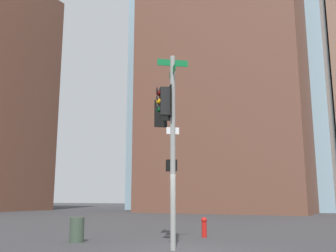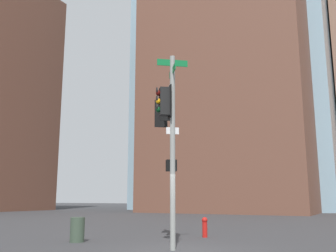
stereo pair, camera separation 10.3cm
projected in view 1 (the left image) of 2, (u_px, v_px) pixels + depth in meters
name	position (u px, v px, depth m)	size (l,w,h in m)	color
ground_plane	(181.00, 251.00, 12.45)	(200.00, 200.00, 0.00)	#38383A
signal_pole_assembly	(166.00, 119.00, 14.30)	(3.29, 2.71, 6.76)	gray
fire_hydrant	(204.00, 226.00, 16.78)	(0.34, 0.26, 0.87)	red
litter_bin	(77.00, 230.00, 14.91)	(0.56, 0.56, 0.95)	#384738
building_brick_nearside	(234.00, 38.00, 55.40)	(21.90, 20.37, 49.46)	brown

